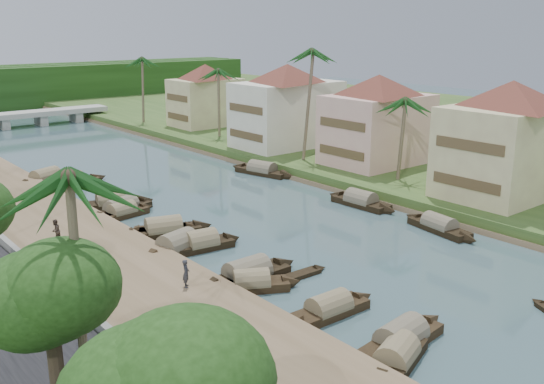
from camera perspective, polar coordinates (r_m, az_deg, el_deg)
ground at (r=45.70m, az=6.33°, el=-5.16°), size 220.00×220.00×0.00m
left_bank at (r=54.13m, az=-21.76°, el=-2.46°), size 10.00×180.00×0.80m
right_bank at (r=72.05m, az=5.57°, el=3.01°), size 16.00×180.00×1.20m
far_right_fill at (r=101.25m, az=20.67°, el=5.67°), size 60.00×220.00×1.15m
bridge at (r=107.19m, az=-22.48°, el=6.60°), size 28.00×4.00×2.40m
building_near at (r=57.83m, az=21.32°, el=4.80°), size 14.85×14.85×10.20m
building_mid at (r=67.76m, az=9.90°, el=6.82°), size 14.11×14.11×9.70m
building_far at (r=76.84m, az=1.43°, el=8.23°), size 15.59×15.59×10.20m
building_distant at (r=93.38m, az=-6.25°, el=9.11°), size 12.62×12.62×9.20m
sampan_0 at (r=32.68m, az=12.05°, el=-13.42°), size 8.03×2.45×2.10m
sampan_1 at (r=31.06m, az=11.66°, el=-15.03°), size 6.73×3.63×2.00m
sampan_2 at (r=35.17m, az=5.37°, el=-10.94°), size 7.22×1.76×1.94m
sampan_3 at (r=39.52m, az=-2.34°, el=-7.80°), size 8.34×2.02×2.24m
sampan_4 at (r=38.21m, az=-1.96°, el=-8.65°), size 6.43×4.33×1.91m
sampan_5 at (r=45.15m, az=-6.67°, el=-4.87°), size 6.81×2.53×2.14m
sampan_6 at (r=44.81m, az=-8.86°, el=-5.11°), size 8.00×3.69×2.32m
sampan_7 at (r=48.60m, az=-10.16°, el=-3.53°), size 8.28×3.96×2.17m
sampan_8 at (r=48.87m, az=-10.24°, el=-3.43°), size 6.16×4.04×1.95m
sampan_9 at (r=54.73m, az=-13.97°, el=-1.59°), size 8.35×4.19×2.11m
sampan_10 at (r=53.75m, az=-13.89°, el=-1.90°), size 6.62×2.26×1.85m
sampan_11 at (r=57.05m, az=-14.91°, el=-0.96°), size 7.65×3.49×2.16m
sampan_12 at (r=65.51m, az=-18.65°, el=0.84°), size 9.08×2.56×2.14m
sampan_13 at (r=67.94m, az=-20.52°, el=1.17°), size 8.34×4.74×2.27m
sampan_14 at (r=50.44m, az=15.46°, el=-3.16°), size 2.71×8.05×1.96m
sampan_15 at (r=55.98m, az=8.36°, el=-0.91°), size 2.09×8.11×2.16m
sampan_16 at (r=67.24m, az=-0.92°, el=2.02°), size 3.68×9.11×2.19m
canoe_1 at (r=40.00m, az=2.14°, el=-8.00°), size 5.53×1.04×0.89m
canoe_2 at (r=56.76m, az=-16.75°, el=-1.51°), size 5.71×1.02×0.83m
palm_1 at (r=60.24m, az=12.21°, el=8.27°), size 3.20×3.20×9.37m
palm_2 at (r=67.82m, az=3.27°, el=12.86°), size 3.20×3.20×13.65m
palm_3 at (r=83.16m, az=-5.10°, el=11.20°), size 3.20×3.20×10.52m
palm_4 at (r=23.49m, az=-18.68°, el=0.95°), size 3.20×3.20×10.81m
palm_7 at (r=97.59m, az=-12.27°, el=12.03°), size 3.20×3.20×11.39m
tree_1 at (r=24.93m, az=-20.29°, el=-9.07°), size 4.61×4.61×6.63m
tree_6 at (r=82.16m, az=2.81°, el=9.08°), size 4.98×4.98×7.90m
person_near at (r=36.90m, az=-8.09°, el=-7.58°), size 0.70×0.75×1.73m
person_far at (r=46.68m, az=-19.70°, el=-3.43°), size 1.02×1.00×1.66m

